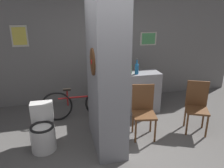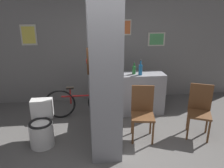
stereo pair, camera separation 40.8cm
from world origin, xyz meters
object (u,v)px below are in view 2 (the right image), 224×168
Objects in this scene: toilet at (42,127)px; chair_by_doorway at (200,109)px; bicycle at (82,102)px; chair_near_pillar at (142,110)px; bottle_tall at (140,69)px.

chair_by_doorway is (2.87, -0.06, 0.22)m from toilet.
toilet reaches higher than bicycle.
chair_near_pillar is 1.00× the size of chair_by_doorway.
chair_by_doorway reaches higher than bicycle.
toilet is 1.82m from chair_near_pillar.
chair_by_doorway is (1.07, -0.05, 0.00)m from chair_near_pillar.
bicycle is (-1.11, 0.94, -0.19)m from chair_near_pillar.
chair_by_doorway is at bearing -1.19° from toilet.
chair_by_doorway is at bearing -24.48° from bicycle.
toilet is 0.77× the size of chair_near_pillar.
chair_near_pillar is 1.06m from bottle_tall.
bicycle is 1.46m from bottle_tall.
chair_by_doorway is 2.40m from bicycle.
toilet is 0.48× the size of bicycle.
bicycle is 4.64× the size of bottle_tall.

